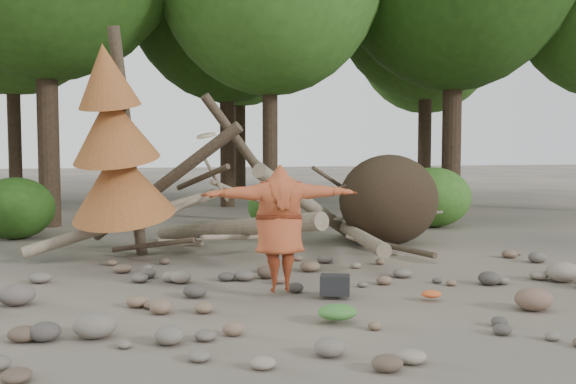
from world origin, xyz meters
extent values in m
plane|color=#514C44|center=(0.00, 0.00, 0.00)|extent=(120.00, 120.00, 0.00)
ellipsoid|color=#332619|center=(2.60, 4.30, 0.99)|extent=(2.20, 1.87, 1.98)
cylinder|color=gray|center=(-1.00, 3.70, 0.55)|extent=(2.61, 5.11, 1.08)
cylinder|color=gray|center=(0.80, 4.20, 0.90)|extent=(3.18, 3.71, 1.90)
cylinder|color=brown|center=(-2.20, 4.60, 1.40)|extent=(3.08, 1.91, 2.49)
cylinder|color=gray|center=(1.60, 3.50, 0.35)|extent=(1.13, 4.98, 0.43)
cylinder|color=brown|center=(-0.30, 4.80, 1.80)|extent=(2.39, 1.03, 2.89)
cylinder|color=gray|center=(-3.00, 4.00, 0.70)|extent=(3.71, 0.86, 1.20)
cylinder|color=#4C3F30|center=(-2.50, 3.50, 0.30)|extent=(1.52, 1.70, 0.49)
cylinder|color=gray|center=(0.20, 4.40, 0.80)|extent=(1.57, 0.85, 0.69)
cylinder|color=#4C3F30|center=(1.80, 4.90, 1.20)|extent=(1.92, 1.25, 1.10)
cylinder|color=gray|center=(-1.20, 4.20, 1.50)|extent=(0.37, 1.42, 0.85)
cylinder|color=#4C3F30|center=(2.20, 3.20, 0.15)|extent=(0.79, 2.54, 0.12)
cylinder|color=gray|center=(-0.80, 3.10, 0.45)|extent=(1.78, 1.11, 0.29)
cylinder|color=#4C3F30|center=(-2.90, 3.80, 2.20)|extent=(0.67, 1.13, 4.35)
cone|color=brown|center=(-3.06, 3.49, 1.50)|extent=(2.06, 2.13, 1.86)
cone|color=brown|center=(-3.16, 3.28, 2.50)|extent=(1.71, 1.78, 1.65)
cone|color=brown|center=(-3.26, 3.09, 3.40)|extent=(1.23, 1.30, 1.41)
cylinder|color=#38281C|center=(-5.00, 9.50, 4.48)|extent=(0.56, 0.56, 8.96)
cylinder|color=#38281C|center=(1.00, 9.20, 3.57)|extent=(0.44, 0.44, 7.14)
cylinder|color=#38281C|center=(7.00, 9.80, 4.72)|extent=(0.60, 0.60, 9.45)
cylinder|color=#38281C|center=(-6.50, 13.50, 3.78)|extent=(0.42, 0.42, 7.56)
cylinder|color=#38281C|center=(0.50, 14.20, 4.27)|extent=(0.52, 0.52, 8.54)
cylinder|color=#38281C|center=(8.00, 13.80, 4.06)|extent=(0.50, 0.50, 8.12)
cylinder|color=#38281C|center=(2.00, 20.50, 4.38)|extent=(0.54, 0.54, 8.75)
cylinder|color=#38281C|center=(11.00, 20.00, 3.92)|extent=(0.46, 0.46, 7.84)
ellipsoid|color=#2F5F1B|center=(11.00, 20.00, 8.06)|extent=(7.17, 7.17, 8.60)
ellipsoid|color=#234B14|center=(-5.50, 7.20, 0.72)|extent=(1.80, 1.80, 1.44)
ellipsoid|color=#2F5F1B|center=(0.80, 7.80, 0.56)|extent=(1.40, 1.40, 1.12)
ellipsoid|color=#3A7023|center=(5.00, 7.00, 0.80)|extent=(2.00, 2.00, 1.60)
imported|color=#A64625|center=(-0.82, 0.10, 0.99)|extent=(2.27, 0.78, 1.81)
cylinder|color=tan|center=(-1.82, 0.36, 2.30)|extent=(0.34, 0.35, 0.12)
cube|color=black|center=(-0.08, -0.20, 0.14)|extent=(0.48, 0.40, 0.27)
ellipsoid|color=#38712D|center=(-0.45, -1.43, 0.09)|extent=(0.49, 0.41, 0.18)
ellipsoid|color=#C65021|center=(1.17, -0.67, 0.05)|extent=(0.28, 0.23, 0.10)
ellipsoid|color=#6E655C|center=(-3.27, -1.35, 0.14)|extent=(0.48, 0.43, 0.29)
ellipsoid|color=brown|center=(2.24, -1.45, 0.15)|extent=(0.50, 0.45, 0.30)
ellipsoid|color=gray|center=(3.78, 0.01, 0.16)|extent=(0.54, 0.49, 0.33)
ellipsoid|color=#5F5750|center=(-4.38, 0.45, 0.15)|extent=(0.49, 0.44, 0.30)
camera|label=1|loc=(-2.84, -8.72, 2.14)|focal=40.00mm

